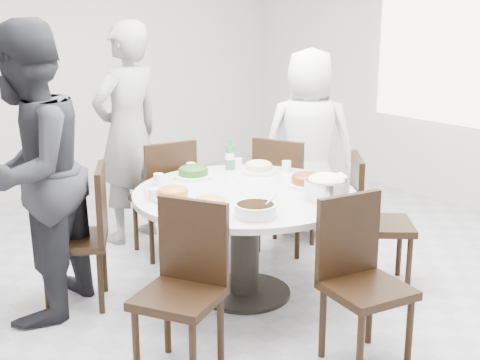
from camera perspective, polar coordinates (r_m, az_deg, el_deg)
floor at (r=4.89m, az=-1.38°, el=-8.91°), size 6.00×6.00×0.01m
wall_back at (r=7.10m, az=-16.80°, el=9.79°), size 6.00×0.01×2.80m
wall_right at (r=6.76m, az=19.27°, el=9.34°), size 0.01×6.00×2.80m
window at (r=6.73m, az=19.26°, el=10.18°), size 0.04×2.20×1.40m
dining_table at (r=4.60m, az=0.40°, el=-5.49°), size 1.50×1.50×0.75m
chair_ne at (r=5.42m, az=3.98°, el=-1.14°), size 0.56×0.56×0.95m
chair_n at (r=5.35m, az=-6.65°, el=-1.43°), size 0.49×0.49×0.95m
chair_nw at (r=4.57m, az=-13.97°, el=-4.77°), size 0.58×0.58×0.95m
chair_sw at (r=3.64m, az=-5.30°, el=-9.63°), size 0.57×0.57×0.95m
chair_s at (r=3.79m, az=10.82°, el=-8.84°), size 0.49×0.49×0.95m
chair_se at (r=4.83m, az=12.02°, el=-3.53°), size 0.59×0.59×0.95m
diner_right at (r=5.73m, az=5.89°, el=3.15°), size 0.93×0.90×1.61m
diner_middle at (r=5.61m, az=-9.56°, el=3.94°), size 0.74×0.55×1.84m
diner_left at (r=4.35m, az=-17.55°, el=0.48°), size 1.17×1.13×1.89m
dish_greens at (r=4.82m, az=-4.01°, el=0.59°), size 0.27×0.27×0.07m
dish_pale at (r=4.94m, az=1.60°, el=1.00°), size 0.26×0.26×0.07m
dish_orange at (r=4.30m, az=-5.74°, el=-1.29°), size 0.25×0.25×0.07m
dish_redbrown at (r=4.62m, az=5.82°, el=-0.10°), size 0.29×0.29×0.07m
dish_tofu at (r=4.07m, az=-2.59°, el=-2.21°), size 0.25×0.25×0.06m
rice_bowl at (r=4.35m, az=7.40°, el=-0.78°), size 0.29×0.29×0.12m
soup_bowl at (r=3.96m, az=1.32°, el=-2.59°), size 0.25×0.25×0.08m
beverage_bottle at (r=5.03m, az=-0.87°, el=2.25°), size 0.07×0.07×0.24m
tea_cups at (r=4.96m, az=-4.42°, el=1.06°), size 0.07×0.07×0.08m
chopsticks at (r=4.98m, az=-4.61°, el=0.72°), size 0.24×0.04×0.01m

